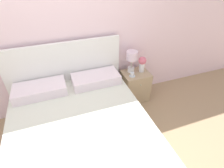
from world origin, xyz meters
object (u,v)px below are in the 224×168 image
Objects in this scene: teacup at (132,75)px; flower_vase at (142,63)px; nightstand at (135,86)px; table_lamp at (132,58)px; bed at (81,133)px.

flower_vase is at bearing 21.97° from teacup.
table_lamp is (-0.06, 0.07, 0.52)m from nightstand.
table_lamp is at bearing 74.30° from teacup.
table_lamp is at bearing 37.22° from bed.
bed is at bearing -148.59° from flower_vase.
flower_vase is at bearing -16.13° from table_lamp.
nightstand is (1.11, 0.72, -0.03)m from bed.
flower_vase reaches higher than teacup.
flower_vase is at bearing 31.41° from bed.
bed is 1.41m from table_lamp.
nightstand is 5.42× the size of teacup.
table_lamp is 0.27m from teacup.
table_lamp is 0.20m from flower_vase.
table_lamp reaches higher than teacup.
bed is 20.42× the size of teacup.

